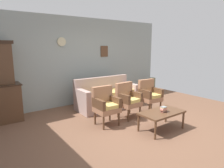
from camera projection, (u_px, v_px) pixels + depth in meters
name	position (u px, v px, depth m)	size (l,w,h in m)	color
ground_plane	(136.00, 129.00, 4.46)	(7.68, 7.68, 0.00)	brown
wall_back_with_decor	(80.00, 61.00, 6.28)	(6.40, 0.09, 2.70)	#939E99
floral_couch	(107.00, 97.00, 5.99)	(1.86, 0.82, 0.90)	tan
armchair_by_doorway	(106.00, 104.00, 4.64)	(0.53, 0.50, 0.90)	#9E6B4C
armchair_row_middle	(128.00, 99.00, 5.12)	(0.55, 0.52, 0.90)	#9E6B4C
armchair_near_cabinet	(149.00, 94.00, 5.58)	(0.56, 0.53, 0.90)	#9E6B4C
coffee_table	(162.00, 114.00, 4.36)	(1.00, 0.56, 0.42)	brown
book_stack_on_table	(164.00, 109.00, 4.32)	(0.16, 0.10, 0.12)	#8D4C4A
floor_vase_by_wall	(152.00, 86.00, 7.75)	(0.22, 0.22, 0.62)	#6C6D4F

